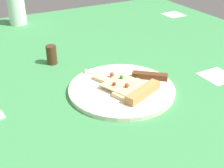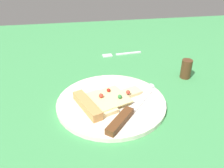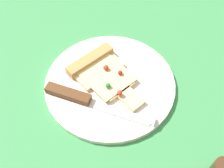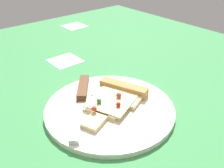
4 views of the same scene
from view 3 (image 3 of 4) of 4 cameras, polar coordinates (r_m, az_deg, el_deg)
The scene contains 4 objects.
ground_plane at distance 59.67cm, azimuth 4.57°, elevation -6.60°, with size 153.30×153.30×3.00cm.
plate at distance 61.55cm, azimuth -0.43°, elevation 0.10°, with size 28.92×28.92×1.18cm, color silver.
pizza_slice at distance 61.66cm, azimuth -2.00°, elevation 2.32°, with size 19.04×14.34×2.51cm.
knife at distance 57.81cm, azimuth -4.96°, elevation -3.43°, with size 16.98×19.78×2.45cm.
Camera 3 is at (25.83, -14.25, 50.36)cm, focal length 44.22 mm.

